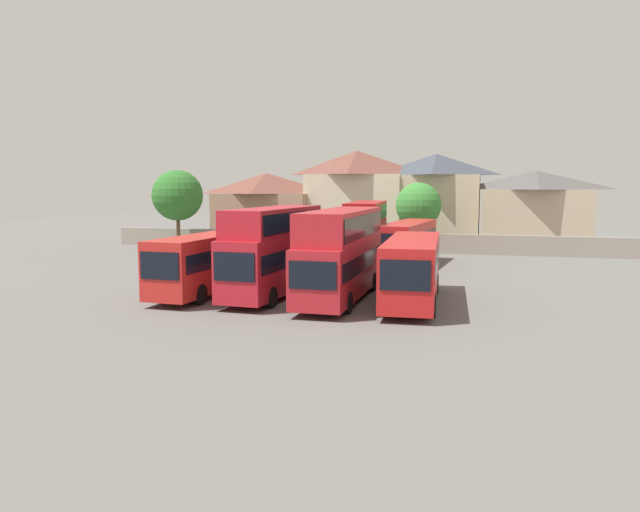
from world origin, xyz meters
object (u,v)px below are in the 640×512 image
Objects in this scene: house_terrace_right at (435,198)px; bus_2 at (274,247)px; bus_6 at (366,230)px; bus_7 at (408,241)px; tree_left_of_lot at (177,195)px; tree_behind_wall at (418,206)px; house_terrace_far_right at (535,208)px; bus_3 at (341,250)px; bus_4 at (412,267)px; house_terrace_centre at (357,195)px; bus_1 at (209,260)px; house_terrace_left at (267,206)px; bus_5 at (306,239)px.

bus_2 is at bearing -99.65° from house_terrace_right.
bus_6 is 3.38m from bus_7.
tree_left_of_lot is at bearing -150.88° from house_terrace_right.
tree_behind_wall is (2.67, 12.59, 1.52)m from bus_6.
tree_left_of_lot is at bearing -160.80° from house_terrace_far_right.
house_terrace_right reaches higher than bus_3.
house_terrace_far_right is at bearing 162.70° from bus_4.
bus_6 is 1.10× the size of house_terrace_right.
house_terrace_centre is 1.00× the size of house_terrace_far_right.
house_terrace_right is at bearing 172.06° from house_terrace_far_right.
bus_6 is at bearing -174.29° from bus_3.
house_terrace_right reaches higher than tree_left_of_lot.
house_terrace_centre is at bearing -179.39° from bus_1.
bus_6 is 21.49m from tree_left_of_lot.
bus_2 reaches higher than bus_1.
house_terrace_right is (9.88, 35.44, 2.93)m from bus_1.
bus_6 reaches higher than bus_7.
tree_left_of_lot is at bearing -135.71° from bus_3.
house_terrace_right reaches higher than bus_6.
tree_left_of_lot reaches higher than bus_7.
bus_2 is 35.95m from house_terrace_left.
bus_3 is at bearing 25.19° from bus_5.
house_terrace_left is (-16.72, 33.68, 1.12)m from bus_3.
bus_5 is 4.96m from bus_6.
tree_left_of_lot is (-17.77, 21.98, 2.44)m from bus_2.
bus_3 is 27.66m from tree_behind_wall.
house_terrace_left is 10.34m from house_terrace_centre.
bus_3 is 1.04× the size of bus_6.
tree_behind_wall is at bearing -150.41° from house_terrace_far_right.
house_terrace_left is at bearing -145.74° from bus_6.
tree_left_of_lot is (-4.96, -11.59, 1.37)m from house_terrace_left.
house_terrace_centre is at bearing 7.66° from house_terrace_left.
bus_6 reaches higher than bus_3.
bus_4 is (7.81, -0.07, -0.85)m from bus_2.
bus_2 is 0.92× the size of bus_7.
house_terrace_right reaches higher than tree_behind_wall.
bus_4 reaches higher than bus_5.
bus_5 is 1.06× the size of house_terrace_right.
bus_5 is 15.08m from tree_behind_wall.
tree_left_of_lot is (-25.58, 22.05, 3.30)m from bus_4.
house_terrace_left is at bearing -151.94° from bus_4.
house_terrace_right reaches higher than house_terrace_far_right.
bus_6 is at bearing -75.99° from house_terrace_centre.
bus_2 is (3.89, 0.23, 0.86)m from bus_1.
bus_7 is at bearing 94.71° from bus_5.
house_terrace_centre is 1.13× the size of house_terrace_right.
house_terrace_right is (5.99, 35.21, 2.08)m from bus_2.
bus_1 is at bearing -58.00° from tree_left_of_lot.
tree_left_of_lot reaches higher than bus_6.
bus_6 is 0.97× the size of house_terrace_centre.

